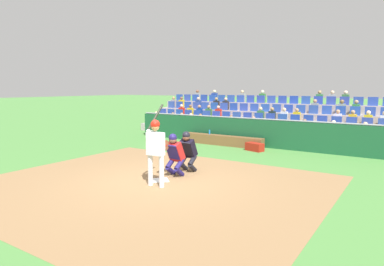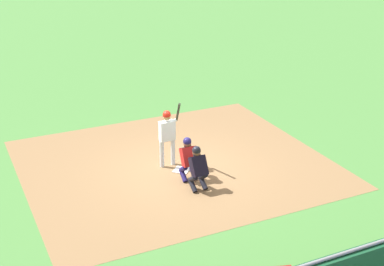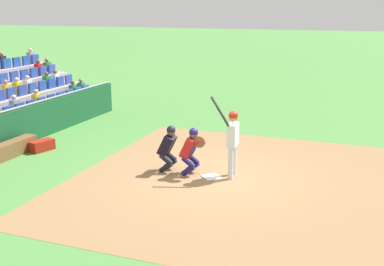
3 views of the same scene
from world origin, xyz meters
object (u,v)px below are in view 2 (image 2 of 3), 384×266
(batter_at_plate, at_px, (168,132))
(home_plate_umpire, at_px, (198,167))
(home_plate_marker, at_px, (182,170))
(catcher_crouching, at_px, (188,156))

(batter_at_plate, relative_size, home_plate_umpire, 1.66)
(home_plate_marker, bearing_deg, home_plate_umpire, -93.41)
(catcher_crouching, bearing_deg, home_plate_marker, 85.46)
(catcher_crouching, height_order, home_plate_umpire, catcher_crouching)
(catcher_crouching, bearing_deg, home_plate_umpire, -92.43)
(home_plate_marker, relative_size, home_plate_umpire, 0.34)
(home_plate_marker, bearing_deg, batter_at_plate, 115.87)
(home_plate_marker, relative_size, catcher_crouching, 0.34)
(batter_at_plate, xyz_separation_m, home_plate_umpire, (0.16, -1.71, -0.39))
(home_plate_marker, distance_m, batter_at_plate, 1.19)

